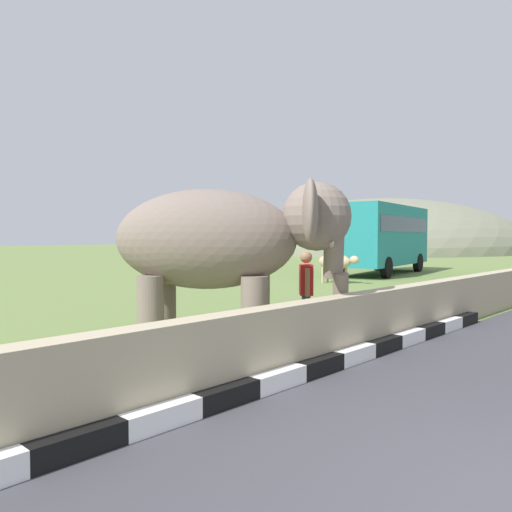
{
  "coord_description": "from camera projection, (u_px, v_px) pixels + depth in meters",
  "views": [
    {
      "loc": [
        -3.78,
        -0.42,
        1.93
      ],
      "look_at": [
        2.49,
        5.43,
        1.6
      ],
      "focal_mm": 35.23,
      "sensor_mm": 36.0,
      "label": 1
    }
  ],
  "objects": [
    {
      "name": "striped_curb",
      "position": [
        197.0,
        406.0,
        5.35
      ],
      "size": [
        16.2,
        0.2,
        0.24
      ],
      "color": "white",
      "rests_on": "ground_plane"
    },
    {
      "name": "barrier_parapet",
      "position": [
        308.0,
        336.0,
        7.26
      ],
      "size": [
        28.0,
        0.36,
        1.0
      ],
      "primitive_type": "cube",
      "color": "tan",
      "rests_on": "ground_plane"
    },
    {
      "name": "elephant",
      "position": [
        228.0,
        242.0,
        8.52
      ],
      "size": [
        3.73,
        3.91,
        2.85
      ],
      "color": "#79695F",
      "rests_on": "ground_plane"
    },
    {
      "name": "person_handler",
      "position": [
        306.0,
        289.0,
        9.56
      ],
      "size": [
        0.53,
        0.5,
        1.66
      ],
      "color": "navy",
      "rests_on": "ground_plane"
    },
    {
      "name": "bus_teal",
      "position": [
        382.0,
        234.0,
        25.96
      ],
      "size": [
        8.5,
        3.84,
        3.5
      ],
      "color": "teal",
      "rests_on": "ground_plane"
    },
    {
      "name": "cow_near",
      "position": [
        335.0,
        262.0,
        20.74
      ],
      "size": [
        0.66,
        1.9,
        1.23
      ],
      "color": "tan",
      "rests_on": "ground_plane"
    },
    {
      "name": "hill_east",
      "position": [
        387.0,
        252.0,
        64.66
      ],
      "size": [
        42.06,
        33.65,
        13.44
      ],
      "color": "slate",
      "rests_on": "ground_plane"
    }
  ]
}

